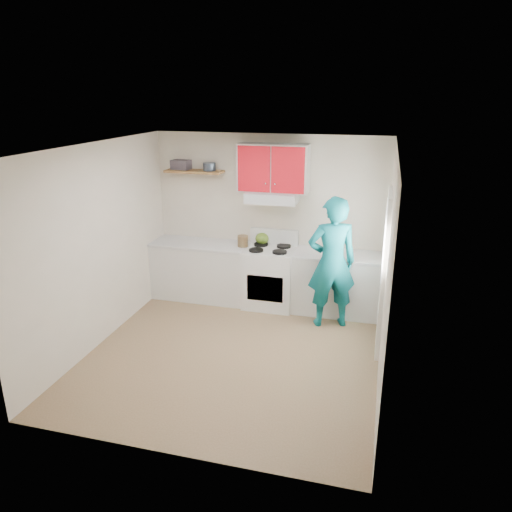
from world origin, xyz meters
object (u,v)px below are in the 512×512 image
(stove, at_px, (270,277))
(kettle, at_px, (262,238))
(tin, at_px, (209,167))
(person, at_px, (332,263))
(crock, at_px, (243,242))

(stove, bearing_deg, kettle, 129.62)
(tin, distance_m, person, 2.38)
(kettle, bearing_deg, person, -50.88)
(tin, height_order, crock, tin)
(tin, relative_size, crock, 1.00)
(kettle, relative_size, crock, 1.09)
(stove, bearing_deg, person, -23.72)
(stove, xyz_separation_m, crock, (-0.44, 0.02, 0.54))
(crock, xyz_separation_m, person, (1.42, -0.45, -0.06))
(crock, height_order, person, person)
(tin, relative_size, person, 0.10)
(tin, bearing_deg, crock, -16.55)
(tin, xyz_separation_m, crock, (0.57, -0.17, -1.10))
(kettle, distance_m, person, 1.33)
(kettle, height_order, person, person)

